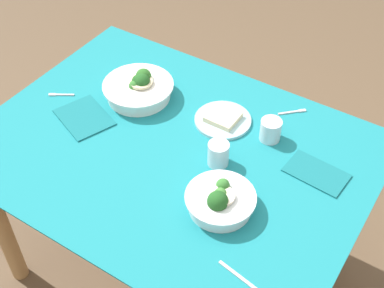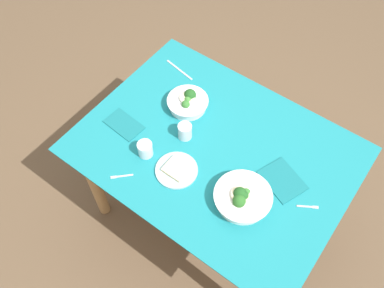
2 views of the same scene
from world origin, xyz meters
The scene contains 12 objects.
ground_plane centered at (0.00, 0.00, 0.00)m, with size 6.00×6.00×0.00m, color brown.
dining_table centered at (0.00, 0.00, 0.66)m, with size 1.38×1.03×0.77m.
broccoli_bowl_far centered at (-0.27, 0.17, 0.81)m, with size 0.28×0.28×0.11m.
broccoli_bowl_near centered at (0.28, -0.14, 0.81)m, with size 0.23×0.23×0.10m.
bread_side_plate centered at (0.08, 0.22, 0.78)m, with size 0.21×0.21×0.03m.
water_glass_center centered at (0.17, 0.03, 0.81)m, with size 0.07×0.07×0.09m, color silver.
water_glass_side centered at (0.27, 0.23, 0.81)m, with size 0.08×0.08×0.08m, color silver.
fork_by_far_bowl centered at (0.28, 0.41, 0.77)m, with size 0.09×0.09×0.00m.
fork_by_near_bowl centered at (-0.54, 0.01, 0.77)m, with size 0.09×0.06×0.00m.
table_knife_left centered at (0.49, -0.33, 0.77)m, with size 0.21×0.01×0.00m, color #B7B7BC.
napkin_folded_upper centered at (-0.37, -0.04, 0.77)m, with size 0.21×0.16×0.01m, color #156870.
napkin_folded_lower centered at (0.48, 0.17, 0.77)m, with size 0.20×0.12×0.01m, color #156870.
Camera 1 is at (0.78, -1.08, 2.09)m, focal length 49.47 mm.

